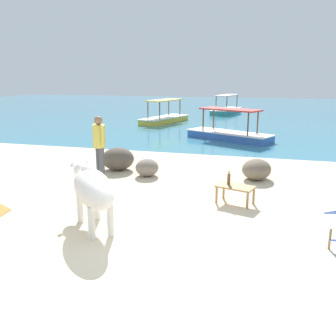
# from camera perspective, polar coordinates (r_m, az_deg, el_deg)

# --- Properties ---
(sand_beach) EXTENTS (18.00, 14.00, 0.04)m
(sand_beach) POSITION_cam_1_polar(r_m,az_deg,el_deg) (5.89, -5.26, -12.26)
(sand_beach) COLOR beige
(sand_beach) RESTS_ON ground
(water_surface) EXTENTS (60.00, 36.00, 0.03)m
(water_surface) POSITION_cam_1_polar(r_m,az_deg,el_deg) (27.12, 11.31, 8.50)
(water_surface) COLOR teal
(water_surface) RESTS_ON ground
(cow) EXTENTS (1.58, 1.74, 1.11)m
(cow) POSITION_cam_1_polar(r_m,az_deg,el_deg) (6.39, -11.79, -3.09)
(cow) COLOR silver
(cow) RESTS_ON sand_beach
(low_bench_table) EXTENTS (0.86, 0.65, 0.38)m
(low_bench_table) POSITION_cam_1_polar(r_m,az_deg,el_deg) (7.69, 10.52, -3.20)
(low_bench_table) COLOR #A37A4C
(low_bench_table) RESTS_ON sand_beach
(bottle) EXTENTS (0.07, 0.07, 0.30)m
(bottle) POSITION_cam_1_polar(r_m,az_deg,el_deg) (7.72, 9.51, -1.70)
(bottle) COLOR brown
(bottle) RESTS_ON low_bench_table
(person_standing) EXTENTS (0.41, 0.36, 1.62)m
(person_standing) POSITION_cam_1_polar(r_m,az_deg,el_deg) (9.45, -10.72, 3.96)
(person_standing) COLOR #4C4C51
(person_standing) RESTS_ON sand_beach
(shore_rock_large) EXTENTS (0.70, 0.76, 0.45)m
(shore_rock_large) POSITION_cam_1_polar(r_m,az_deg,el_deg) (9.67, -3.30, 0.07)
(shore_rock_large) COLOR gray
(shore_rock_large) RESTS_ON sand_beach
(shore_rock_medium) EXTENTS (0.86, 1.00, 0.52)m
(shore_rock_medium) POSITION_cam_1_polar(r_m,az_deg,el_deg) (9.62, 13.72, -0.20)
(shore_rock_medium) COLOR #756651
(shore_rock_medium) RESTS_ON sand_beach
(shore_rock_small) EXTENTS (1.10, 1.07, 0.63)m
(shore_rock_small) POSITION_cam_1_polar(r_m,az_deg,el_deg) (10.36, -7.88, 1.44)
(shore_rock_small) COLOR brown
(shore_rock_small) RESTS_ON sand_beach
(boat_blue) EXTENTS (3.80, 2.67, 1.29)m
(boat_blue) POSITION_cam_1_polar(r_m,az_deg,el_deg) (15.53, 9.57, 5.43)
(boat_blue) COLOR #3866B7
(boat_blue) RESTS_ON water_surface
(boat_teal) EXTENTS (1.98, 3.84, 1.29)m
(boat_teal) POSITION_cam_1_polar(r_m,az_deg,el_deg) (26.36, 9.17, 9.07)
(boat_teal) COLOR teal
(boat_teal) RESTS_ON water_surface
(boat_yellow) EXTENTS (2.17, 3.85, 1.29)m
(boat_yellow) POSITION_cam_1_polar(r_m,az_deg,el_deg) (20.89, -0.56, 7.90)
(boat_yellow) COLOR gold
(boat_yellow) RESTS_ON water_surface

